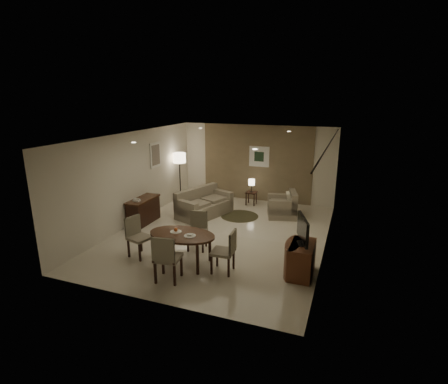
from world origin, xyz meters
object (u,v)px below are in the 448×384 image
at_px(chair_left, 140,237).
at_px(side_table, 251,198).
at_px(dining_table, 182,249).
at_px(armchair, 282,204).
at_px(tv_cabinet, 302,259).
at_px(chair_far, 197,231).
at_px(sofa, 204,203).
at_px(chair_near, 168,257).
at_px(floor_lamp, 180,178).
at_px(console_desk, 143,211).
at_px(chair_right, 223,251).

xyz_separation_m(chair_left, side_table, (1.32, 4.81, -0.25)).
distance_m(dining_table, armchair, 4.22).
relative_size(tv_cabinet, side_table, 1.98).
bearing_deg(chair_far, sofa, 98.78).
bearing_deg(tv_cabinet, chair_near, -154.96).
bearing_deg(armchair, sofa, -87.51).
height_order(armchair, side_table, armchair).
relative_size(chair_left, side_table, 2.11).
bearing_deg(dining_table, floor_lamp, 117.99).
bearing_deg(armchair, tv_cabinet, 1.68).
bearing_deg(sofa, armchair, -51.19).
xyz_separation_m(armchair, side_table, (-1.24, 0.83, -0.18)).
bearing_deg(console_desk, side_table, 48.72).
bearing_deg(side_table, floor_lamp, -168.00).
relative_size(chair_right, floor_lamp, 0.54).
relative_size(chair_far, chair_right, 0.98).
distance_m(chair_near, chair_far, 1.57).
relative_size(tv_cabinet, armchair, 0.99).
relative_size(console_desk, dining_table, 0.78).
bearing_deg(side_table, console_desk, -131.28).
height_order(chair_left, chair_right, chair_left).
distance_m(tv_cabinet, chair_right, 1.68).
distance_m(chair_right, armchair, 4.02).
relative_size(armchair, floor_lamp, 0.52).
xyz_separation_m(chair_near, side_table, (0.16, 5.54, -0.29)).
relative_size(chair_left, floor_lamp, 0.55).
bearing_deg(floor_lamp, chair_near, -65.11).
distance_m(console_desk, chair_left, 2.29).
bearing_deg(dining_table, chair_right, -1.97).
height_order(tv_cabinet, chair_near, chair_near).
bearing_deg(sofa, floor_lamp, 72.50).
bearing_deg(console_desk, dining_table, -40.18).
xyz_separation_m(chair_left, sofa, (0.26, 3.20, -0.06)).
xyz_separation_m(console_desk, chair_near, (2.35, -2.69, 0.14)).
relative_size(console_desk, floor_lamp, 0.69).
relative_size(dining_table, chair_near, 1.50).
bearing_deg(armchair, dining_table, -36.50).
bearing_deg(floor_lamp, console_desk, -90.62).
xyz_separation_m(sofa, floor_lamp, (-1.42, 1.09, 0.45)).
bearing_deg(chair_left, tv_cabinet, -68.21).
xyz_separation_m(console_desk, chair_far, (2.28, -1.12, 0.09)).
height_order(console_desk, side_table, console_desk).
relative_size(tv_cabinet, floor_lamp, 0.51).
bearing_deg(armchair, chair_right, -23.01).
bearing_deg(armchair, chair_left, -49.06).
distance_m(tv_cabinet, dining_table, 2.64).
distance_m(tv_cabinet, chair_left, 3.74).
relative_size(tv_cabinet, chair_right, 0.94).
distance_m(tv_cabinet, sofa, 4.41).
bearing_deg(console_desk, floor_lamp, 89.38).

